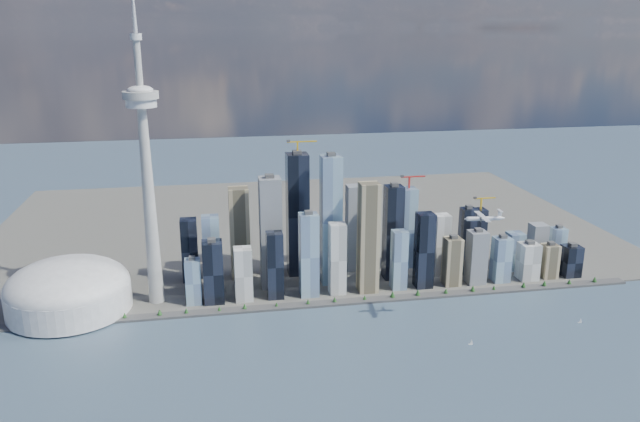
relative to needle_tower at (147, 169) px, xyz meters
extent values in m
plane|color=#375260|center=(300.00, -310.00, -235.84)|extent=(4000.00, 4000.00, 0.00)
cube|color=#383838|center=(300.00, -60.00, -233.84)|extent=(1100.00, 22.00, 4.00)
cube|color=#4C4C47|center=(300.00, 390.00, -234.34)|extent=(1400.00, 900.00, 3.00)
cylinder|color=#3F2D1E|center=(-176.67, -60.00, -230.64)|extent=(1.00, 1.00, 2.40)
cone|color=#204619|center=(-176.67, -60.00, -227.04)|extent=(7.20, 7.20, 8.00)
cylinder|color=#3F2D1E|center=(-90.00, -60.00, -230.64)|extent=(1.00, 1.00, 2.40)
cone|color=#204619|center=(-90.00, -60.00, -227.04)|extent=(7.20, 7.20, 8.00)
cylinder|color=#3F2D1E|center=(-3.33, -60.00, -230.64)|extent=(1.00, 1.00, 2.40)
cone|color=#204619|center=(-3.33, -60.00, -227.04)|extent=(7.20, 7.20, 8.00)
cylinder|color=#3F2D1E|center=(83.33, -60.00, -230.64)|extent=(1.00, 1.00, 2.40)
cone|color=#204619|center=(83.33, -60.00, -227.04)|extent=(7.20, 7.20, 8.00)
cylinder|color=#3F2D1E|center=(170.00, -60.00, -230.64)|extent=(1.00, 1.00, 2.40)
cone|color=#204619|center=(170.00, -60.00, -227.04)|extent=(7.20, 7.20, 8.00)
cylinder|color=#3F2D1E|center=(256.67, -60.00, -230.64)|extent=(1.00, 1.00, 2.40)
cone|color=#204619|center=(256.67, -60.00, -227.04)|extent=(7.20, 7.20, 8.00)
cylinder|color=#3F2D1E|center=(343.33, -60.00, -230.64)|extent=(1.00, 1.00, 2.40)
cone|color=#204619|center=(343.33, -60.00, -227.04)|extent=(7.20, 7.20, 8.00)
cylinder|color=#3F2D1E|center=(430.00, -60.00, -230.64)|extent=(1.00, 1.00, 2.40)
cone|color=#204619|center=(430.00, -60.00, -227.04)|extent=(7.20, 7.20, 8.00)
cylinder|color=#3F2D1E|center=(516.67, -60.00, -230.64)|extent=(1.00, 1.00, 2.40)
cone|color=#204619|center=(516.67, -60.00, -227.04)|extent=(7.20, 7.20, 8.00)
cylinder|color=#3F2D1E|center=(603.33, -60.00, -230.64)|extent=(1.00, 1.00, 2.40)
cone|color=#204619|center=(603.33, -60.00, -227.04)|extent=(7.20, 7.20, 8.00)
cylinder|color=#3F2D1E|center=(690.00, -60.00, -230.64)|extent=(1.00, 1.00, 2.40)
cone|color=#204619|center=(690.00, -60.00, -227.04)|extent=(7.20, 7.20, 8.00)
cylinder|color=#3F2D1E|center=(776.67, -60.00, -230.64)|extent=(1.00, 1.00, 2.40)
cone|color=#204619|center=(776.67, -60.00, -227.04)|extent=(7.20, 7.20, 8.00)
cube|color=black|center=(100.00, -20.00, -178.30)|extent=(34.00, 34.00, 109.07)
cube|color=#7993B7|center=(100.00, 30.00, -163.43)|extent=(30.00, 30.00, 138.82)
cube|color=silver|center=(150.00, -20.00, -185.74)|extent=(30.00, 30.00, 94.20)
cube|color=tan|center=(150.00, 85.00, -146.08)|extent=(36.00, 36.00, 173.52)
cube|color=slate|center=(205.00, 30.00, -131.20)|extent=(38.00, 38.00, 203.27)
cube|color=black|center=(205.00, -20.00, -173.35)|extent=(28.00, 28.00, 118.99)
cube|color=#7993B7|center=(260.00, -20.00, -158.47)|extent=(32.00, 32.00, 148.73)
cube|color=black|center=(260.00, 85.00, -116.33)|extent=(40.00, 40.00, 233.02)
cube|color=#7993B7|center=(315.00, 30.00, -113.85)|extent=(36.00, 36.00, 237.97)
cube|color=silver|center=(315.00, -20.00, -168.39)|extent=(28.00, 28.00, 128.90)
cube|color=tan|center=(370.00, -20.00, -133.68)|extent=(34.00, 34.00, 198.31)
cube|color=slate|center=(370.00, 85.00, -148.56)|extent=(30.00, 30.00, 168.56)
cube|color=black|center=(425.00, 30.00, -143.60)|extent=(32.00, 32.00, 178.48)
cube|color=#7993B7|center=(425.00, -20.00, -178.30)|extent=(26.00, 26.00, 109.07)
cube|color=black|center=(475.00, -20.00, -163.43)|extent=(30.00, 30.00, 138.82)
cube|color=#7993B7|center=(475.00, 85.00, -153.51)|extent=(34.00, 34.00, 158.65)
cube|color=silver|center=(525.00, 30.00, -173.35)|extent=(28.00, 28.00, 118.99)
cube|color=tan|center=(525.00, -20.00, -188.22)|extent=(30.00, 30.00, 89.24)
cube|color=slate|center=(575.00, -20.00, -183.26)|extent=(32.00, 32.00, 99.16)
cube|color=black|center=(575.00, 30.00, -168.39)|extent=(26.00, 26.00, 128.90)
cube|color=#7993B7|center=(625.00, -20.00, -190.70)|extent=(30.00, 30.00, 84.28)
cube|color=black|center=(625.00, 85.00, -178.30)|extent=(28.00, 28.00, 109.07)
cube|color=#7993B7|center=(675.00, 30.00, -195.66)|extent=(30.00, 30.00, 74.37)
cube|color=silver|center=(675.00, -20.00, -198.13)|extent=(34.00, 34.00, 69.41)
cube|color=tan|center=(720.00, -20.00, -200.61)|extent=(28.00, 28.00, 64.45)
cube|color=slate|center=(720.00, 30.00, -188.22)|extent=(30.00, 30.00, 89.24)
cube|color=black|center=(765.00, -20.00, -203.09)|extent=(32.00, 32.00, 59.49)
cube|color=#7993B7|center=(765.00, 30.00, -193.18)|extent=(26.00, 26.00, 79.32)
cube|color=black|center=(60.00, 85.00, -173.35)|extent=(30.00, 30.00, 118.99)
cube|color=#7993B7|center=(60.00, -20.00, -193.18)|extent=(26.00, 26.00, 79.32)
cube|color=gold|center=(260.00, 85.00, 11.18)|extent=(3.00, 3.00, 22.00)
cube|color=gold|center=(268.25, 85.00, 22.18)|extent=(55.00, 2.20, 2.20)
cube|color=#383838|center=(243.50, 85.00, 24.18)|extent=(6.00, 4.00, 4.00)
cube|color=red|center=(475.00, 85.00, -63.19)|extent=(3.00, 3.00, 22.00)
cube|color=red|center=(482.20, 85.00, -52.19)|extent=(48.00, 2.20, 2.20)
cube|color=#383838|center=(460.60, 85.00, -50.19)|extent=(6.00, 4.00, 4.00)
cube|color=gold|center=(625.00, 85.00, -112.77)|extent=(3.00, 3.00, 22.00)
cube|color=gold|center=(631.75, 85.00, -101.77)|extent=(45.00, 2.20, 2.20)
cube|color=#383838|center=(611.50, 85.00, -99.77)|extent=(6.00, 4.00, 4.00)
cone|color=#969691|center=(0.00, 0.00, -62.84)|extent=(26.00, 26.00, 340.00)
cylinder|color=#BEBEBE|center=(0.00, 0.00, 107.16)|extent=(48.00, 48.00, 14.00)
cylinder|color=#969691|center=(0.00, 0.00, 119.16)|extent=(56.00, 56.00, 12.00)
ellipsoid|color=#BEBEBE|center=(0.00, 0.00, 127.16)|extent=(40.00, 40.00, 14.00)
cylinder|color=#969691|center=(0.00, 0.00, 167.16)|extent=(11.00, 11.00, 80.00)
cylinder|color=#BEBEBE|center=(0.00, 0.00, 207.16)|extent=(18.00, 18.00, 10.00)
cylinder|color=#BEBEBE|center=(-140.00, -10.00, -210.84)|extent=(200.00, 200.00, 44.00)
ellipsoid|color=#BEBEBE|center=(-140.00, -10.00, -188.84)|extent=(200.00, 200.00, 84.00)
cylinder|color=silver|center=(499.91, -192.12, -52.79)|extent=(51.17, 11.30, 6.25)
cone|color=silver|center=(473.67, -189.48, -52.79)|extent=(7.43, 6.90, 6.25)
cone|color=silver|center=(527.13, -194.86, -52.79)|extent=(10.35, 7.20, 6.25)
cube|color=silver|center=(497.97, -191.92, -49.47)|extent=(13.25, 55.21, 0.98)
cylinder|color=silver|center=(496.89, -202.62, -51.03)|extent=(11.04, 4.57, 3.52)
cylinder|color=silver|center=(499.04, -181.23, -51.03)|extent=(11.04, 4.57, 3.52)
cylinder|color=#3F3F3F|center=(491.06, -202.03, -51.03)|extent=(1.07, 7.81, 7.82)
cylinder|color=#3F3F3F|center=(493.21, -180.65, -51.03)|extent=(1.07, 7.81, 7.82)
cube|color=silver|center=(524.21, -194.56, -46.54)|extent=(5.52, 1.32, 10.75)
cube|color=silver|center=(524.21, -194.56, -41.07)|extent=(6.04, 17.93, 0.68)
cube|color=white|center=(473.38, -236.55, -235.43)|extent=(6.28, 2.85, 0.81)
cylinder|color=#999999|center=(473.38, -236.55, -230.79)|extent=(0.24, 0.24, 9.09)
cube|color=white|center=(675.73, -200.06, -235.46)|extent=(5.87, 2.67, 0.76)
cylinder|color=#999999|center=(675.73, -200.06, -231.12)|extent=(0.23, 0.23, 8.50)
camera|label=1|loc=(102.16, -1023.07, 220.09)|focal=35.00mm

